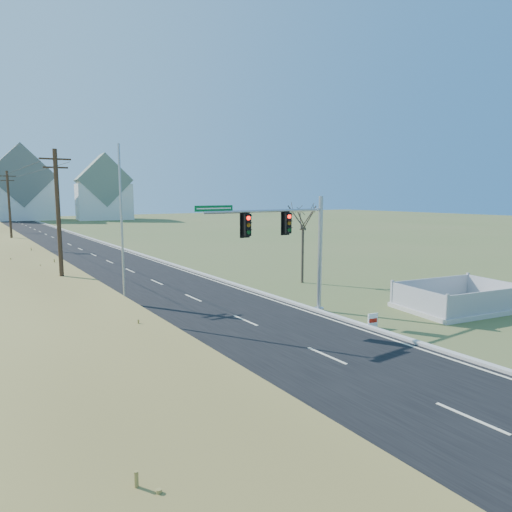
{
  "coord_description": "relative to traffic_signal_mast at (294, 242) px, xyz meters",
  "views": [
    {
      "loc": [
        -11.68,
        -14.77,
        6.28
      ],
      "look_at": [
        0.06,
        3.12,
        3.4
      ],
      "focal_mm": 32.0,
      "sensor_mm": 36.0,
      "label": 1
    }
  ],
  "objects": [
    {
      "name": "curb",
      "position": [
        1.47,
        46.47,
        -3.82
      ],
      "size": [
        0.3,
        180.0,
        0.18
      ],
      "primitive_type": "cube",
      "color": "#B2AFA8",
      "rests_on": "ground"
    },
    {
      "name": "road",
      "position": [
        -2.68,
        46.47,
        -3.88
      ],
      "size": [
        8.0,
        180.0,
        0.06
      ],
      "primitive_type": "cube",
      "color": "black",
      "rests_on": "ground"
    },
    {
      "name": "condo_ne",
      "position": [
        17.32,
        100.47,
        2.93
      ],
      "size": [
        14.12,
        10.51,
        16.52
      ],
      "rotation": [
        0.0,
        0.0,
        -0.1
      ],
      "color": "silver",
      "rests_on": "ground"
    },
    {
      "name": "open_sign",
      "position": [
        1.82,
        -3.76,
        -3.55
      ],
      "size": [
        0.55,
        0.15,
        0.68
      ],
      "rotation": [
        0.0,
        0.0,
        -0.17
      ],
      "color": "white",
      "rests_on": "ground"
    },
    {
      "name": "ground",
      "position": [
        -2.68,
        -3.53,
        -3.91
      ],
      "size": [
        260.0,
        260.0,
        0.0
      ],
      "primitive_type": "plane",
      "color": "#4B5D2D",
      "rests_on": "ground"
    },
    {
      "name": "utility_pole_mid",
      "position": [
        -9.18,
        41.47,
        0.78
      ],
      "size": [
        1.8,
        0.26,
        9.0
      ],
      "color": "#422D1E",
      "rests_on": "ground"
    },
    {
      "name": "condo_n",
      "position": [
        -0.68,
        108.47,
        3.7
      ],
      "size": [
        15.27,
        10.2,
        18.54
      ],
      "color": "silver",
      "rests_on": "ground"
    },
    {
      "name": "bare_tree",
      "position": [
        6.14,
        6.87,
        0.94
      ],
      "size": [
        2.27,
        2.27,
        6.02
      ],
      "color": "#4C3F33",
      "rests_on": "ground"
    },
    {
      "name": "flagpole",
      "position": [
        -7.69,
        3.74,
        -0.44
      ],
      "size": [
        0.39,
        0.39,
        8.7
      ],
      "color": "#B7B5AD",
      "rests_on": "ground"
    },
    {
      "name": "utility_pole_near",
      "position": [
        -9.18,
        11.47,
        0.78
      ],
      "size": [
        1.8,
        0.26,
        9.0
      ],
      "color": "#422D1E",
      "rests_on": "ground"
    },
    {
      "name": "fence_enclosure",
      "position": [
        8.49,
        -3.84,
        -3.63
      ],
      "size": [
        6.77,
        5.14,
        1.41
      ],
      "rotation": [
        0.0,
        0.0,
        -0.16
      ],
      "color": "#B7B5AD",
      "rests_on": "ground"
    },
    {
      "name": "traffic_signal_mast",
      "position": [
        0.0,
        0.0,
        0.0
      ],
      "size": [
        7.8,
        0.67,
        6.21
      ],
      "rotation": [
        0.0,
        0.0,
        0.05
      ],
      "color": "#9EA0A5",
      "rests_on": "ground"
    }
  ]
}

